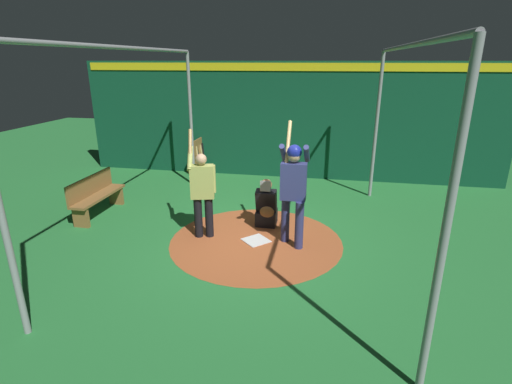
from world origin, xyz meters
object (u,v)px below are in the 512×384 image
object	(u,v)px
batter	(293,185)
home_plate	(256,240)
catcher	(266,207)
visitor	(202,190)
bench	(96,195)
bat_rack	(201,157)

from	to	relation	value
batter	home_plate	bearing A→B (deg)	-89.63
home_plate	catcher	bearing A→B (deg)	174.85
catcher	visitor	size ratio (longest dim) A/B	0.49
catcher	bench	size ratio (longest dim) A/B	0.62
batter	bench	size ratio (longest dim) A/B	1.38
bat_rack	bench	distance (m)	3.63
bat_rack	bench	size ratio (longest dim) A/B	0.67
batter	visitor	world-z (taller)	batter
visitor	bat_rack	bearing A→B (deg)	-175.46
batter	visitor	bearing A→B (deg)	-90.75
visitor	bat_rack	distance (m)	4.29
batter	catcher	world-z (taller)	batter
home_plate	bench	distance (m)	3.65
visitor	bench	bearing A→B (deg)	-117.70
home_plate	batter	size ratio (longest dim) A/B	0.19
batter	bat_rack	distance (m)	5.11
catcher	visitor	xyz separation A→B (m)	(0.71, -1.07, 0.54)
home_plate	visitor	distance (m)	1.35
catcher	batter	bearing A→B (deg)	38.46
home_plate	bat_rack	bearing A→B (deg)	-149.38
home_plate	bench	world-z (taller)	bench
catcher	bench	xyz separation A→B (m)	(0.12, -3.63, 0.06)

